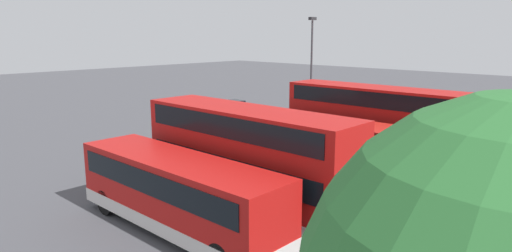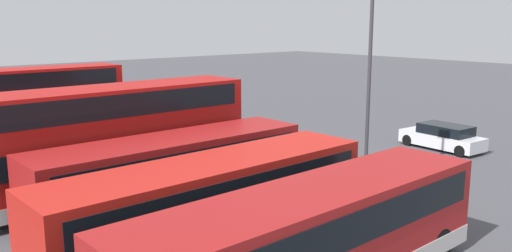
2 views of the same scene
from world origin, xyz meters
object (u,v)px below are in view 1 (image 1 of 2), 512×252
Objects in this scene: bus_double_decker_fourth at (375,122)px; bus_single_deck_near_end at (445,113)px; waste_bin_yellow at (212,143)px; bus_single_deck_far_end at (178,192)px; bus_single_deck_third at (393,126)px; bus_single_deck_sixth at (293,157)px; lamp_post_tall at (311,65)px; bus_double_decker_seventh at (247,157)px; bus_single_deck_second at (428,120)px; bus_single_deck_fifth at (335,145)px; car_hatchback_silver at (228,109)px.

bus_single_deck_near_end is at bearing -179.52° from bus_double_decker_fourth.
bus_single_deck_far_end is at bearing 43.48° from waste_bin_yellow.
bus_single_deck_third and bus_single_deck_far_end have the same top height.
bus_single_deck_sixth is 1.33× the size of lamp_post_tall.
bus_double_decker_seventh is at bearing 57.50° from waste_bin_yellow.
bus_single_deck_second is 1.05× the size of bus_single_deck_third.
bus_double_decker_seventh is 11.11× the size of waste_bin_yellow.
bus_single_deck_third is 11.26× the size of waste_bin_yellow.
bus_double_decker_seventh reaches higher than waste_bin_yellow.
bus_double_decker_fourth is (3.39, 0.56, 0.83)m from bus_single_deck_third.
bus_single_deck_far_end is at bearing -0.83° from bus_single_deck_fifth.
bus_double_decker_fourth is (10.98, 0.09, 0.83)m from bus_single_deck_near_end.
bus_single_deck_second reaches higher than waste_bin_yellow.
bus_single_deck_second is 10.09m from lamp_post_tall.
bus_double_decker_fourth is at bearing 118.71° from waste_bin_yellow.
bus_single_deck_fifth is 1.32× the size of lamp_post_tall.
bus_single_deck_near_end is 21.90m from bus_double_decker_seventh.
car_hatchback_silver is (-18.47, -17.16, -0.92)m from bus_single_deck_far_end.
bus_single_deck_near_end is 0.97× the size of bus_single_deck_sixth.
bus_double_decker_seventh is (7.29, 0.37, 0.82)m from bus_single_deck_fifth.
car_hatchback_silver is at bearing -92.97° from bus_single_deck_third.
lamp_post_tall is at bearing -136.81° from bus_single_deck_fifth.
lamp_post_tall reaches higher than bus_double_decker_seventh.
bus_double_decker_fourth reaches higher than car_hatchback_silver.
bus_double_decker_fourth is 1.07× the size of bus_double_decker_seventh.
bus_double_decker_seventh is 3.43m from bus_single_deck_far_end.
lamp_post_tall reaches higher than bus_single_deck_third.
bus_single_deck_near_end is 1.29× the size of lamp_post_tall.
bus_single_deck_far_end is at bearing 42.89° from car_hatchback_silver.
bus_single_deck_third and bus_single_deck_sixth have the same top height.
bus_double_decker_fourth is (7.04, -0.27, 0.83)m from bus_single_deck_second.
bus_single_deck_third reaches higher than car_hatchback_silver.
lamp_post_tall reaches higher than car_hatchback_silver.
bus_single_deck_third is at bearing -3.55° from bus_single_deck_near_end.
waste_bin_yellow is at bearing -29.65° from bus_single_deck_near_end.
bus_single_deck_near_end and bus_single_deck_sixth have the same top height.
bus_single_deck_far_end is at bearing -2.16° from bus_double_decker_fourth.
bus_double_decker_seventh is 1.18× the size of lamp_post_tall.
car_hatchback_silver is 0.53× the size of lamp_post_tall.
bus_single_deck_third is 10.53m from bus_single_deck_sixth.
bus_single_deck_far_end is (7.05, -0.03, -0.00)m from bus_single_deck_sixth.
bus_single_deck_fifth is 9.02m from waste_bin_yellow.
bus_single_deck_second is at bearing 98.76° from car_hatchback_silver.
waste_bin_yellow is at bearing 42.31° from car_hatchback_silver.
bus_single_deck_far_end is 2.17× the size of car_hatchback_silver.
bus_single_deck_fifth is (3.62, -0.38, -0.83)m from bus_double_decker_fourth.
bus_single_deck_near_end is 7.60m from bus_single_deck_third.
bus_single_deck_second is at bearing 176.86° from bus_single_deck_sixth.
bus_single_deck_fifth is 1.16× the size of bus_single_deck_far_end.
bus_single_deck_third is 17.18m from car_hatchback_silver.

